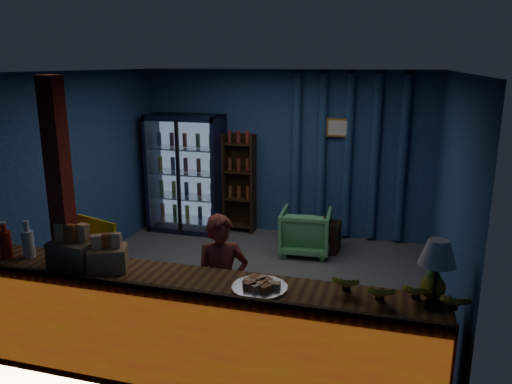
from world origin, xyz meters
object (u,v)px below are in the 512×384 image
shopkeeper (222,286)px  pastry_tray (260,286)px  table_lamp (438,255)px  green_chair (306,231)px

shopkeeper → pastry_tray: bearing=-69.6°
shopkeeper → table_lamp: bearing=-38.8°
pastry_tray → table_lamp: table_lamp is taller
table_lamp → pastry_tray: bearing=-177.8°
green_chair → table_lamp: 3.71m
pastry_tray → shopkeeper: bearing=135.3°
shopkeeper → table_lamp: table_lamp is taller
pastry_tray → table_lamp: bearing=2.2°
shopkeeper → pastry_tray: (0.50, -0.50, 0.29)m
shopkeeper → pastry_tray: shopkeeper is taller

